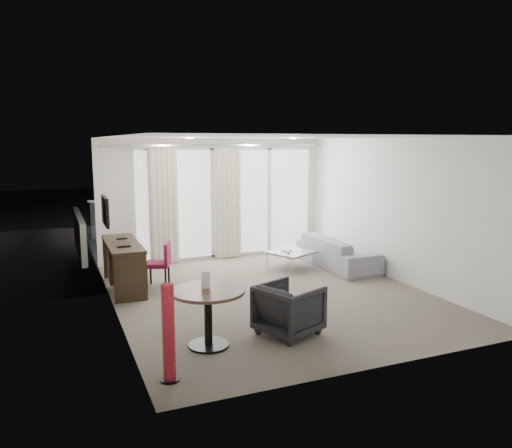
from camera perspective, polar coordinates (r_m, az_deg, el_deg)
name	(u,v)px	position (r m, az deg, el deg)	size (l,w,h in m)	color
floor	(270,294)	(8.46, 1.56, -7.99)	(5.00, 6.00, 0.00)	#615A4D
ceiling	(270,137)	(8.07, 1.65, 9.91)	(5.00, 6.00, 0.00)	white
wall_left	(112,227)	(7.52, -16.09, -0.37)	(0.00, 6.00, 2.60)	silver
wall_right	(395,210)	(9.45, 15.59, 1.59)	(0.00, 6.00, 2.60)	silver
wall_front	(382,256)	(5.61, 14.20, -3.53)	(5.00, 0.00, 2.60)	silver
window_panel	(227,202)	(11.04, -3.28, 2.47)	(4.00, 0.02, 2.38)	white
window_frame	(228,203)	(11.03, -3.26, 2.47)	(4.10, 0.06, 2.44)	white
curtain_left	(164,207)	(10.50, -10.49, 1.97)	(0.60, 0.20, 2.38)	beige
curtain_right	(228,203)	(10.87, -3.25, 2.37)	(0.60, 0.20, 2.38)	beige
curtain_track	(216,145)	(10.71, -4.59, 8.95)	(4.80, 0.04, 0.04)	#B2B2B7
downlight_a	(189,138)	(9.29, -7.62, 9.70)	(0.12, 0.12, 0.02)	#FFE0B2
downlight_b	(293,138)	(10.03, 4.22, 9.73)	(0.12, 0.12, 0.02)	#FFE0B2
desk	(123,266)	(8.97, -14.91, -4.61)	(0.54, 1.73, 0.81)	black
tv	(105,211)	(8.94, -16.87, 1.42)	(0.05, 0.80, 0.50)	black
desk_chair	(158,265)	(8.93, -11.18, -4.59)	(0.43, 0.41, 0.79)	maroon
round_table	(208,318)	(6.31, -5.47, -10.66)	(0.91, 0.91, 0.73)	#462E21
menu_card	(206,290)	(6.23, -5.76, -7.50)	(0.12, 0.02, 0.22)	white
red_lamp	(169,333)	(5.45, -9.96, -12.18)	(0.21, 0.21, 1.07)	maroon
tub_armchair	(289,309)	(6.69, 3.79, -9.71)	(0.72, 0.75, 0.68)	black
coffee_table	(290,260)	(10.07, 3.94, -4.11)	(0.80, 0.80, 0.36)	gray
remote	(288,253)	(9.85, 3.70, -3.34)	(0.05, 0.15, 0.02)	black
magazine	(287,250)	(10.09, 3.52, -3.02)	(0.19, 0.25, 0.01)	gray
sofa	(337,252)	(10.33, 9.28, -3.15)	(2.09, 0.82, 0.61)	gray
terrace_slab	(208,245)	(12.67, -5.48, -2.44)	(5.60, 3.00, 0.12)	#4D4D50
rattan_chair_a	(221,231)	(12.19, -3.97, -0.79)	(0.51, 0.51, 0.75)	#4E331E
rattan_chair_b	(270,224)	(12.75, 1.57, 0.01)	(0.61, 0.61, 0.90)	#4E331E
rattan_table	(260,228)	(13.26, 0.40, -0.45)	(0.53, 0.53, 0.53)	#4E331E
balustrade	(193,216)	(13.95, -7.26, 0.96)	(5.50, 0.06, 1.05)	#B2B2B7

